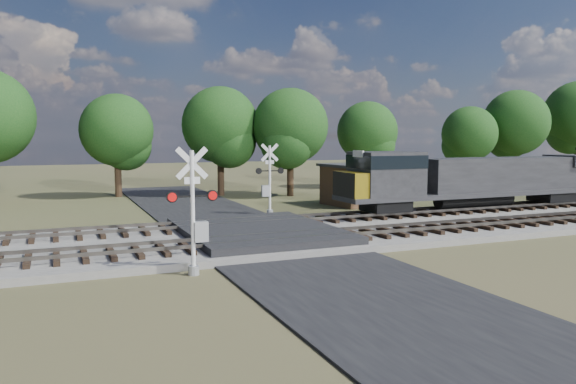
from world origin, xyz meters
name	(u,v)px	position (x,y,z in m)	size (l,w,h in m)	color
ground	(261,241)	(0.00, 0.00, 0.00)	(160.00, 160.00, 0.00)	#3F4926
ballast_bed	(428,224)	(10.00, 0.50, 0.15)	(140.00, 10.00, 0.30)	gray
road	(261,240)	(0.00, 0.00, 0.04)	(7.00, 60.00, 0.08)	black
crossing_panel	(258,233)	(0.00, 0.50, 0.32)	(7.00, 9.00, 0.62)	#262628
track_near	(339,235)	(3.12, -2.00, 0.41)	(140.00, 2.60, 0.33)	black
track_far	(296,220)	(3.12, 3.00, 0.41)	(140.00, 2.60, 0.33)	black
crossing_signal_near	(195,222)	(-4.37, -5.17, 1.92)	(1.86, 0.40, 4.62)	silver
crossing_signal_far	(268,185)	(3.50, 8.27, 1.88)	(1.82, 0.42, 4.53)	silver
equipment_shed	(357,184)	(11.31, 10.65, 1.51)	(4.84, 4.84, 2.98)	#4B3420
treeline	(225,116)	(4.32, 20.65, 6.62)	(84.53, 11.52, 11.62)	black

